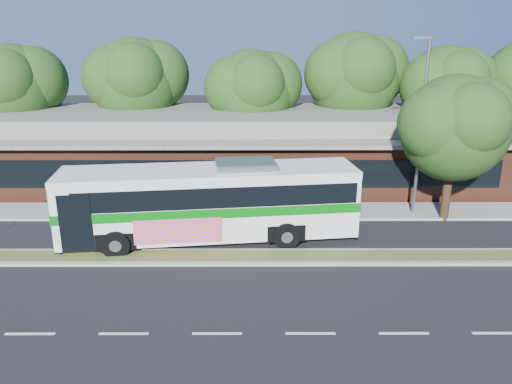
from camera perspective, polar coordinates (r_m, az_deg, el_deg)
ground at (r=21.01m, az=-3.48°, el=-8.30°), size 120.00×120.00×0.00m
median_strip at (r=21.52m, az=-3.40°, el=-7.43°), size 26.00×1.10×0.15m
sidewalk at (r=26.88m, az=-2.73°, el=-2.21°), size 44.00×2.60×0.12m
plaza_building at (r=32.64m, az=-2.29°, el=5.16°), size 33.20×11.20×4.45m
lamp_post at (r=26.57m, az=18.33°, el=7.49°), size 0.93×0.18×9.07m
tree_bg_a at (r=37.63m, az=-25.46°, el=10.93°), size 6.47×5.80×8.63m
tree_bg_b at (r=35.99m, az=-12.94°, el=12.37°), size 6.69×6.00×9.00m
tree_bg_c at (r=34.18m, az=0.17°, el=11.62°), size 6.24×5.60×8.26m
tree_bg_d at (r=35.86m, az=11.79°, el=12.87°), size 6.91×6.20×9.37m
tree_bg_e at (r=36.64m, az=21.39°, el=11.08°), size 6.47×5.80×8.50m
transit_bus at (r=22.71m, az=-5.17°, el=-0.65°), size 13.56×4.51×3.74m
sidewalk_tree at (r=26.68m, az=22.43°, el=7.07°), size 5.85×5.25×7.39m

